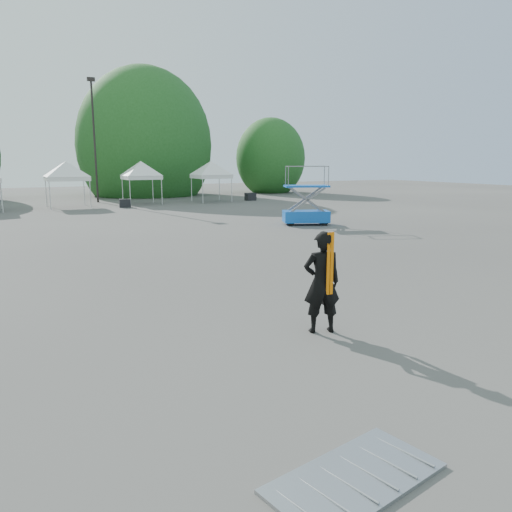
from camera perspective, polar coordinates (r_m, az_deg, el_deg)
name	(u,v)px	position (r m, az deg, el deg)	size (l,w,h in m)	color
ground	(221,305)	(11.78, -3.99, -5.63)	(120.00, 120.00, 0.00)	#474442
light_pole_east	(94,133)	(43.08, -18.02, 13.19)	(0.60, 0.25, 9.80)	black
tree_mid_e	(145,145)	(51.20, -12.58, 12.23)	(5.12, 5.12, 7.79)	#382314
tree_far_e	(270,158)	(54.27, 1.66, 11.10)	(3.84, 3.84, 5.84)	#382314
tent_e	(66,165)	(39.01, -20.90, 9.70)	(4.11, 4.11, 3.88)	silver
tent_f	(141,165)	(40.27, -13.03, 10.14)	(3.75, 3.75, 3.88)	silver
tent_g	(211,164)	(41.82, -5.17, 10.38)	(3.88, 3.88, 3.88)	silver
man	(322,282)	(9.79, 7.53, -2.98)	(0.84, 0.68, 2.01)	black
scissor_lift	(306,195)	(26.53, 5.78, 6.91)	(2.66, 2.02, 3.08)	#0E45B6
barrier_left	(355,477)	(5.87, 11.22, -23.57)	(2.09, 1.32, 0.06)	#9DA0A5
crate_mid	(125,203)	(37.81, -14.76, 5.86)	(0.79, 0.61, 0.61)	black
crate_east	(250,197)	(43.09, -0.64, 6.79)	(0.83, 0.65, 0.65)	black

